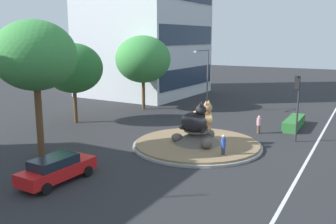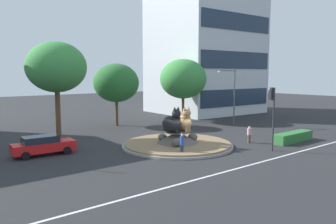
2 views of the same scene
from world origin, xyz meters
name	(u,v)px [view 1 (image 1 of 2)]	position (x,y,z in m)	size (l,w,h in m)	color
ground_plane	(197,146)	(0.00, 0.00, 0.00)	(160.00, 160.00, 0.00)	#28282B
lane_centreline	(306,163)	(0.00, -7.99, 0.00)	(112.00, 0.20, 0.01)	silver
roundabout_island	(197,142)	(0.00, 0.00, 0.39)	(9.91, 9.91, 1.34)	gray
cat_statue_black	(195,121)	(-0.63, -0.09, 2.19)	(1.54, 2.36, 2.31)	black
cat_statue_calico	(202,118)	(0.65, -0.10, 2.17)	(1.57, 2.27, 2.25)	tan
traffic_light_mast	(297,94)	(4.97, -6.31, 3.89)	(0.75, 0.50, 5.33)	#2D2D33
clipped_hedge_strip	(294,123)	(9.91, -5.37, 0.45)	(5.11, 1.20, 0.90)	#2D7033
broadleaf_tree_behind_island	(143,59)	(11.02, 11.83, 5.78)	(6.32, 6.32, 8.47)	brown
second_tree_near_tower	(74,68)	(1.86, 13.93, 5.34)	(5.62, 5.62, 7.74)	brown
third_tree_left	(35,56)	(-7.56, 8.58, 7.06)	(5.58, 5.58, 9.46)	brown
streetlight_arm	(206,75)	(13.06, 4.88, 4.09)	(2.40, 0.76, 6.94)	#4C4C51
pedestrian_blue_shirt	(223,146)	(-1.92, -2.83, 0.94)	(0.34, 0.34, 1.76)	#33384C
pedestrian_pink_shirt	(259,124)	(6.24, -3.07, 0.82)	(0.38, 0.38, 1.58)	brown
hatchback_near_shophouse	(57,169)	(-10.50, 4.16, 0.82)	(4.87, 2.13, 1.57)	red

